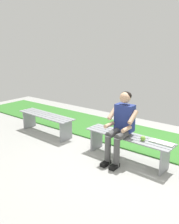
# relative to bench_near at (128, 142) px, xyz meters

# --- Properties ---
(ground_plane) EXTENTS (10.00, 7.00, 0.04)m
(ground_plane) POSITION_rel_bench_near_xyz_m (1.11, 1.00, -0.38)
(ground_plane) COLOR #9E9E99
(grass_strip) EXTENTS (9.00, 1.52, 0.03)m
(grass_strip) POSITION_rel_bench_near_xyz_m (1.11, -1.11, -0.34)
(grass_strip) COLOR #387A2D
(grass_strip) RESTS_ON ground
(bench_near) EXTENTS (1.71, 0.47, 0.48)m
(bench_near) POSITION_rel_bench_near_xyz_m (0.00, 0.00, 0.00)
(bench_near) COLOR gray
(bench_near) RESTS_ON ground
(bench_far) EXTENTS (1.61, 0.46, 0.48)m
(bench_far) POSITION_rel_bench_near_xyz_m (2.22, 0.00, -0.00)
(bench_far) COLOR gray
(bench_far) RESTS_ON ground
(person_seated) EXTENTS (0.50, 0.69, 1.28)m
(person_seated) POSITION_rel_bench_near_xyz_m (0.09, 0.10, 0.35)
(person_seated) COLOR navy
(person_seated) RESTS_ON ground
(apple) EXTENTS (0.09, 0.09, 0.09)m
(apple) POSITION_rel_bench_near_xyz_m (-0.32, 0.05, 0.16)
(apple) COLOR #72B738
(apple) RESTS_ON bench_near
(book_open) EXTENTS (0.42, 0.17, 0.02)m
(book_open) POSITION_rel_bench_near_xyz_m (-0.63, -0.04, 0.13)
(book_open) COLOR white
(book_open) RESTS_ON bench_near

